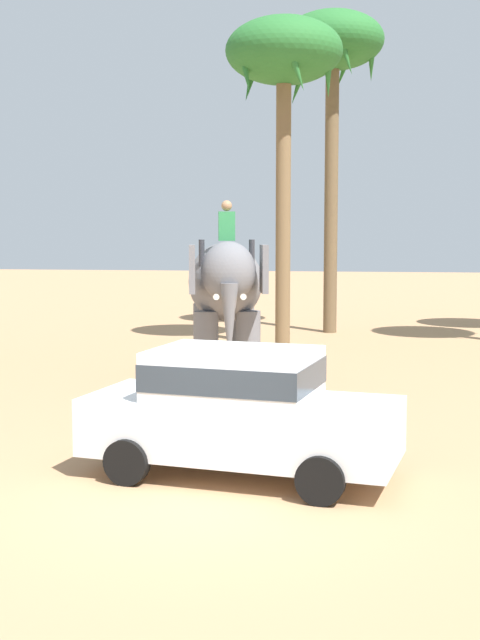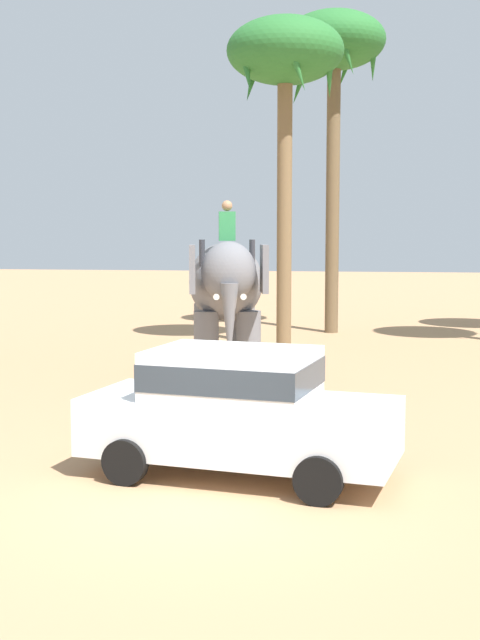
{
  "view_description": "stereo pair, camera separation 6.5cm",
  "coord_description": "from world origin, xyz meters",
  "px_view_note": "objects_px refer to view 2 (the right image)",
  "views": [
    {
      "loc": [
        1.94,
        -9.95,
        3.24
      ],
      "look_at": [
        -0.43,
        5.67,
        1.6
      ],
      "focal_mm": 47.88,
      "sensor_mm": 36.0,
      "label": 1
    },
    {
      "loc": [
        2.0,
        -9.94,
        3.24
      ],
      "look_at": [
        -0.43,
        5.67,
        1.6
      ],
      "focal_mm": 47.88,
      "sensor_mm": 36.0,
      "label": 2
    }
  ],
  "objects_px": {
    "car_sedan_foreground": "(238,407)",
    "palm_tree_near_hut": "(285,62)",
    "palm_tree_behind_elephant": "(334,53)",
    "elephant_with_mahout": "(226,290)"
  },
  "relations": [
    {
      "from": "palm_tree_near_hut",
      "to": "palm_tree_behind_elephant",
      "type": "bearing_deg",
      "value": 73.09
    },
    {
      "from": "elephant_with_mahout",
      "to": "palm_tree_near_hut",
      "type": "bearing_deg",
      "value": 83.29
    },
    {
      "from": "car_sedan_foreground",
      "to": "palm_tree_near_hut",
      "type": "xyz_separation_m",
      "value": [
        -0.71,
        12.75,
        6.91
      ]
    },
    {
      "from": "car_sedan_foreground",
      "to": "elephant_with_mahout",
      "type": "distance_m",
      "value": 7.3
    },
    {
      "from": "palm_tree_behind_elephant",
      "to": "palm_tree_near_hut",
      "type": "relative_size",
      "value": 1.12
    },
    {
      "from": "car_sedan_foreground",
      "to": "palm_tree_behind_elephant",
      "type": "bearing_deg",
      "value": 88.46
    },
    {
      "from": "car_sedan_foreground",
      "to": "elephant_with_mahout",
      "type": "xyz_separation_m",
      "value": [
        -1.37,
        7.09,
        1.06
      ]
    },
    {
      "from": "palm_tree_behind_elephant",
      "to": "palm_tree_near_hut",
      "type": "bearing_deg",
      "value": -106.91
    },
    {
      "from": "car_sedan_foreground",
      "to": "palm_tree_near_hut",
      "type": "relative_size",
      "value": 0.48
    },
    {
      "from": "palm_tree_behind_elephant",
      "to": "elephant_with_mahout",
      "type": "bearing_deg",
      "value": -100.89
    }
  ]
}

